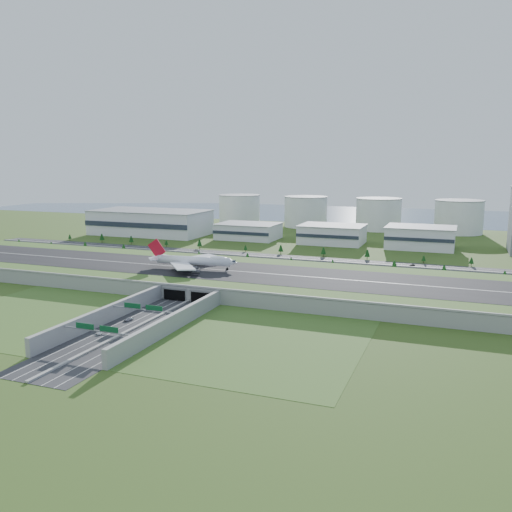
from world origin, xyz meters
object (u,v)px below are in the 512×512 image
(car_4, at_px, (81,246))
(car_0, at_px, (129,319))
(car_3, at_px, (111,349))
(boeing_747, at_px, (193,261))
(fuel_tank_a, at_px, (239,210))
(car_1, at_px, (100,332))
(car_2, at_px, (190,308))
(car_5, at_px, (412,265))
(car_7, at_px, (197,250))

(car_4, bearing_deg, car_0, -140.93)
(car_3, bearing_deg, car_4, -50.08)
(boeing_747, bearing_deg, fuel_tank_a, 100.32)
(car_0, height_order, car_4, car_0)
(boeing_747, height_order, car_1, boeing_747)
(fuel_tank_a, xyz_separation_m, boeing_747, (97.92, -311.82, -4.08))
(car_2, height_order, car_3, car_3)
(car_3, xyz_separation_m, car_5, (98.28, 232.53, -0.11))
(car_3, relative_size, car_7, 1.06)
(boeing_747, relative_size, car_0, 12.73)
(car_2, relative_size, car_5, 1.36)
(boeing_747, xyz_separation_m, car_1, (12.11, -113.31, -12.61))
(boeing_747, xyz_separation_m, car_4, (-159.88, 88.45, -12.57))
(car_1, height_order, car_7, car_7)
(fuel_tank_a, relative_size, car_7, 9.84)
(boeing_747, bearing_deg, car_0, -89.57)
(car_5, bearing_deg, car_1, -8.67)
(car_2, xyz_separation_m, car_3, (-1.00, -66.86, 0.01))
(car_2, distance_m, car_7, 187.88)
(car_3, bearing_deg, fuel_tank_a, -74.92)
(car_0, xyz_separation_m, car_3, (18.05, -39.04, -0.04))
(car_3, height_order, car_7, car_3)
(fuel_tank_a, height_order, car_1, fuel_tank_a)
(car_1, bearing_deg, car_0, 70.71)
(car_2, distance_m, car_5, 192.12)
(car_2, distance_m, car_3, 66.87)
(car_7, bearing_deg, car_5, 89.95)
(car_3, xyz_separation_m, car_4, (-189.99, 218.52, -0.05))
(car_4, xyz_separation_m, car_7, (108.84, 17.31, 0.00))
(car_5, relative_size, car_7, 0.80)
(fuel_tank_a, height_order, car_5, fuel_tank_a)
(boeing_747, bearing_deg, car_2, -70.91)
(fuel_tank_a, bearing_deg, car_0, -74.73)
(car_7, bearing_deg, fuel_tank_a, -166.18)
(fuel_tank_a, height_order, car_2, fuel_tank_a)
(car_4, relative_size, car_5, 1.06)
(car_3, bearing_deg, car_2, -91.94)
(car_1, relative_size, car_5, 1.03)
(car_4, bearing_deg, boeing_747, -123.66)
(car_3, distance_m, car_5, 252.45)
(car_5, xyz_separation_m, car_7, (-179.43, 3.30, 0.07))
(car_0, distance_m, car_1, 22.28)
(car_0, relative_size, car_2, 0.87)
(boeing_747, distance_m, car_1, 114.65)
(car_2, bearing_deg, boeing_747, -56.90)
(car_1, relative_size, car_2, 0.76)
(car_1, distance_m, car_5, 245.11)
(car_1, bearing_deg, car_2, 49.82)
(car_1, bearing_deg, car_4, 111.04)
(car_4, height_order, car_7, car_7)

